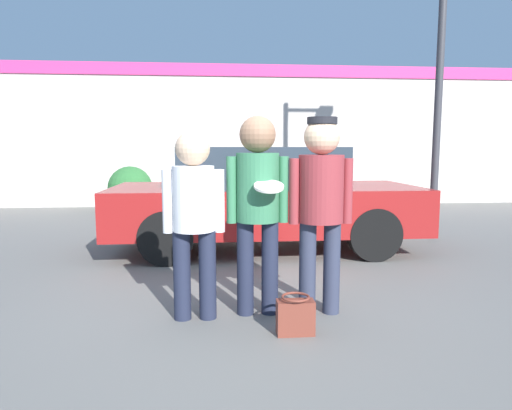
{
  "coord_description": "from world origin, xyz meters",
  "views": [
    {
      "loc": [
        -0.34,
        -4.2,
        1.49
      ],
      "look_at": [
        0.02,
        -0.09,
        0.97
      ],
      "focal_mm": 32.0,
      "sensor_mm": 36.0,
      "label": 1
    }
  ],
  "objects": [
    {
      "name": "shrub",
      "position": [
        -2.38,
        6.88,
        0.52
      ],
      "size": [
        1.05,
        1.05,
        1.05
      ],
      "color": "#2D6B33",
      "rests_on": "ground"
    },
    {
      "name": "person_middle_with_frisbee",
      "position": [
        0.02,
        -0.25,
        1.06
      ],
      "size": [
        0.54,
        0.57,
        1.76
      ],
      "color": "#1E2338",
      "rests_on": "ground"
    },
    {
      "name": "street_lamp",
      "position": [
        3.41,
        2.93,
        3.49
      ],
      "size": [
        1.23,
        0.35,
        5.69
      ],
      "color": "#38383D",
      "rests_on": "ground"
    },
    {
      "name": "handbag",
      "position": [
        0.28,
        -0.74,
        0.15
      ],
      "size": [
        0.3,
        0.23,
        0.32
      ],
      "color": "brown",
      "rests_on": "ground"
    },
    {
      "name": "ground_plane",
      "position": [
        0.0,
        0.0,
        0.0
      ],
      "size": [
        56.0,
        56.0,
        0.0
      ],
      "primitive_type": "plane",
      "color": "#66635E"
    },
    {
      "name": "person_left",
      "position": [
        -0.53,
        -0.32,
        0.96
      ],
      "size": [
        0.53,
        0.36,
        1.63
      ],
      "color": "#1E2338",
      "rests_on": "ground"
    },
    {
      "name": "parked_car_near",
      "position": [
        0.35,
        2.39,
        0.76
      ],
      "size": [
        4.38,
        1.88,
        1.49
      ],
      "color": "maroon",
      "rests_on": "ground"
    },
    {
      "name": "storefront_building",
      "position": [
        0.0,
        7.59,
        1.81
      ],
      "size": [
        24.0,
        0.22,
        3.56
      ],
      "color": "beige",
      "rests_on": "ground"
    },
    {
      "name": "person_right",
      "position": [
        0.57,
        -0.29,
        1.07
      ],
      "size": [
        0.56,
        0.39,
        1.75
      ],
      "color": "#2D3347",
      "rests_on": "ground"
    }
  ]
}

